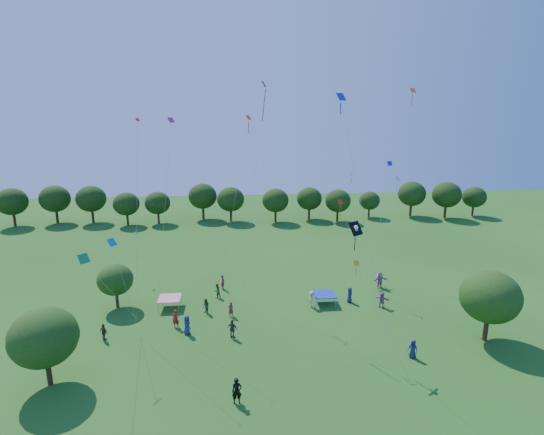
{
  "coord_description": "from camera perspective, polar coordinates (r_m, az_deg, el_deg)",
  "views": [
    {
      "loc": [
        -3.04,
        -19.55,
        19.52
      ],
      "look_at": [
        0.0,
        14.0,
        11.0
      ],
      "focal_mm": 28.0,
      "sensor_mm": 36.0,
      "label": 1
    }
  ],
  "objects": [
    {
      "name": "crowd_person_12",
      "position": [
        39.86,
        -11.38,
        -13.97
      ],
      "size": [
        0.91,
        0.99,
        1.78
      ],
      "primitive_type": "imported",
      "rotation": [
        0.0,
        0.0,
        2.22
      ],
      "color": "navy",
      "rests_on": "ground"
    },
    {
      "name": "small_kite_4",
      "position": [
        31.46,
        10.64,
        8.59
      ],
      "size": [
        5.07,
        0.69,
        19.42
      ],
      "color": "#1F16DD"
    },
    {
      "name": "crowd_person_6",
      "position": [
        45.72,
        10.4,
        -10.2
      ],
      "size": [
        0.53,
        0.86,
        1.64
      ],
      "primitive_type": "imported",
      "rotation": [
        0.0,
        0.0,
        1.45
      ],
      "color": "#1B2350",
      "rests_on": "ground"
    },
    {
      "name": "small_kite_12",
      "position": [
        45.25,
        14.95,
        3.2
      ],
      "size": [
        1.13,
        1.21,
        13.27
      ],
      "color": "#2016DC"
    },
    {
      "name": "crowd_person_13",
      "position": [
        41.15,
        -12.81,
        -13.15
      ],
      "size": [
        0.68,
        0.47,
        1.72
      ],
      "primitive_type": "imported",
      "rotation": [
        0.0,
        0.0,
        6.19
      ],
      "color": "maroon",
      "rests_on": "ground"
    },
    {
      "name": "crowd_person_5",
      "position": [
        45.33,
        14.57,
        -10.64
      ],
      "size": [
        1.59,
        1.38,
        1.67
      ],
      "primitive_type": "imported",
      "rotation": [
        0.0,
        0.0,
        2.5
      ],
      "color": "#955794",
      "rests_on": "ground"
    },
    {
      "name": "small_kite_8",
      "position": [
        44.64,
        -3.94,
        8.67
      ],
      "size": [
        3.67,
        2.0,
        17.76
      ],
      "color": "red"
    },
    {
      "name": "small_kite_7",
      "position": [
        35.74,
        -20.33,
        -4.53
      ],
      "size": [
        0.86,
        3.52,
        8.59
      ],
      "color": "#0A65A3"
    },
    {
      "name": "small_kite_9",
      "position": [
        47.0,
        9.68,
        0.3
      ],
      "size": [
        3.21,
        1.85,
        8.78
      ],
      "color": "red"
    },
    {
      "name": "crowd_person_8",
      "position": [
        43.17,
        -8.88,
        -11.71
      ],
      "size": [
        0.77,
        0.88,
        1.57
      ],
      "primitive_type": "imported",
      "rotation": [
        0.0,
        0.0,
        5.28
      ],
      "color": "#285E29",
      "rests_on": "ground"
    },
    {
      "name": "small_kite_5",
      "position": [
        38.42,
        -13.86,
        6.19
      ],
      "size": [
        2.56,
        0.64,
        17.65
      ],
      "color": "#AE1D93"
    },
    {
      "name": "near_tree_west",
      "position": [
        35.35,
        -28.34,
        -13.99
      ],
      "size": [
        4.74,
        4.74,
        5.97
      ],
      "color": "#422B19",
      "rests_on": "ground"
    },
    {
      "name": "near_tree_east",
      "position": [
        41.22,
        27.28,
        -9.45
      ],
      "size": [
        5.0,
        5.0,
        6.36
      ],
      "color": "#422B19",
      "rests_on": "ground"
    },
    {
      "name": "small_kite_10",
      "position": [
        35.15,
        11.93,
        -7.7
      ],
      "size": [
        3.19,
        1.08,
        6.57
      ],
      "color": "#F3A515"
    },
    {
      "name": "crowd_person_7",
      "position": [
        48.35,
        -6.62,
        -8.63
      ],
      "size": [
        0.48,
        0.68,
        1.68
      ],
      "primitive_type": "imported",
      "rotation": [
        0.0,
        0.0,
        1.7
      ],
      "color": "maroon",
      "rests_on": "ground"
    },
    {
      "name": "small_kite_11",
      "position": [
        51.08,
        -15.74,
        -3.33
      ],
      "size": [
        8.97,
        4.15,
        4.49
      ],
      "color": "green"
    },
    {
      "name": "red_high_kite",
      "position": [
        40.08,
        -1.65,
        11.57
      ],
      "size": [
        2.9,
        6.77,
        20.89
      ],
      "color": "red"
    },
    {
      "name": "crowd_person_11",
      "position": [
        49.83,
        14.31,
        -8.16
      ],
      "size": [
        1.85,
        0.94,
        1.89
      ],
      "primitive_type": "imported",
      "rotation": [
        0.0,
        0.0,
        0.18
      ],
      "color": "#915487",
      "rests_on": "ground"
    },
    {
      "name": "crowd_person_1",
      "position": [
        42.36,
        -5.57,
        -12.16
      ],
      "size": [
        0.68,
        0.61,
        1.53
      ],
      "primitive_type": "imported",
      "rotation": [
        0.0,
        0.0,
        3.68
      ],
      "color": "maroon",
      "rests_on": "ground"
    },
    {
      "name": "treeline",
      "position": [
        76.56,
        -4.09,
        2.53
      ],
      "size": [
        88.01,
        8.77,
        6.77
      ],
      "color": "#422B19",
      "rests_on": "ground"
    },
    {
      "name": "near_tree_north",
      "position": [
        45.84,
        -20.33,
        -7.85
      ],
      "size": [
        3.54,
        3.54,
        4.61
      ],
      "color": "#422B19",
      "rests_on": "ground"
    },
    {
      "name": "crowd_person_4",
      "position": [
        38.72,
        -5.34,
        -14.68
      ],
      "size": [
        1.11,
        0.88,
        1.73
      ],
      "primitive_type": "imported",
      "rotation": [
        0.0,
        0.0,
        2.66
      ],
      "color": "#413C34",
      "rests_on": "ground"
    },
    {
      "name": "crowd_person_9",
      "position": [
        50.17,
        14.19,
        -8.17
      ],
      "size": [
        1.14,
        0.91,
        1.6
      ],
      "primitive_type": "imported",
      "rotation": [
        0.0,
        0.0,
        3.64
      ],
      "color": "#B7A493",
      "rests_on": "ground"
    },
    {
      "name": "crowd_person_3",
      "position": [
        44.11,
        5.37,
        -10.88
      ],
      "size": [
        0.53,
        1.15,
        1.75
      ],
      "primitive_type": "imported",
      "rotation": [
        0.0,
        0.0,
        1.56
      ],
      "color": "#B0A48D",
      "rests_on": "ground"
    },
    {
      "name": "small_kite_0",
      "position": [
        37.17,
        -17.7,
        2.54
      ],
      "size": [
        1.61,
        0.4,
        17.64
      ],
      "color": "red"
    },
    {
      "name": "crowd_person_2",
      "position": [
        46.41,
        -7.41,
        -9.73
      ],
      "size": [
        0.84,
        0.87,
        1.59
      ],
      "primitive_type": "imported",
      "rotation": [
        0.0,
        0.0,
        3.99
      ],
      "color": "#29612D",
      "rests_on": "ground"
    },
    {
      "name": "man_in_black",
      "position": [
        31.31,
        -4.75,
        -22.25
      ],
      "size": [
        0.74,
        0.51,
        1.9
      ],
      "primitive_type": "imported",
      "rotation": [
        0.0,
        0.0,
        0.08
      ],
      "color": "black",
      "rests_on": "ground"
    },
    {
      "name": "small_kite_6",
      "position": [
        51.02,
        16.03,
        3.01
      ],
      "size": [
        4.09,
        4.2,
        10.8
      ],
      "color": "silver"
    },
    {
      "name": "tent_blue",
      "position": [
        44.92,
        7.05,
        -10.22
      ],
      "size": [
        2.2,
        2.2,
        1.1
      ],
      "color": "#1A2CA9",
      "rests_on": "ground"
    },
    {
      "name": "crowd_person_10",
      "position": [
        40.99,
        -21.67,
        -14.13
      ],
      "size": [
        0.96,
        0.86,
        1.53
      ],
      "primitive_type": "imported",
      "rotation": [
        0.0,
        0.0,
        2.5
      ],
      "color": "#3D3430",
      "rests_on": "ground"
    },
    {
      "name": "pirate_kite",
      "position": [
        34.7,
        11.18,
        -1.64
      ],
      "size": [
        1.73,
        1.2,
        9.52
      ],
      "color": "black"
    },
    {
      "name": "small_kite_2",
      "position": [
        46.88,
        11.0,
        2.94
      ],
      "size": [
        2.19,
        2.08,
        11.72
      ],
      "color": "orange"
    },
    {
      "name": "small_kite_1",
      "position": [
        40.78,
        17.22,
        8.93
      ],
      "size": [
        2.24,
        0.64,
        20.15
      ],
      "color": "#F55B0C"
    },
    {
      "name": "tent_red_stripe",
      "position": [
        44.95,
        -13.61,
        -10.51
      ],
      "size": [
        2.2,
        2.2,
        1.1
      ],
      "color": "red",
      "rests_on": "ground"
    },
    {
      "name": "crowd_person_0",
      "position": [
        37.68,
        18.42,
        -16.41
      ],
      "size": [
        0.87,
        0.82,
        1.58
      ],
      "primitive_type": "imported",
      "rotation": [
        0.0,
        0.0,
        5.6
      ],
      "color": "navy",
      "rests_on": "ground"
    },
    {
      "name": "small_kite_3",
      "position": [
        33.0,
        -22.98,
        -6.41
      ],
      "size": [
        1.77,
        7.61,
        8.68
      ],
      "color": "#188441"
    }
  ]
}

